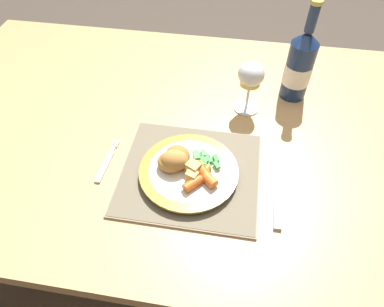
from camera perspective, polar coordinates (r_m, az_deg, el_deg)
name	(u,v)px	position (r m, az deg, el deg)	size (l,w,h in m)	color
ground_plane	(194,250)	(1.53, 0.31, -15.81)	(6.00, 6.00, 0.00)	#4C4238
dining_table	(195,146)	(0.97, 0.46, 1.22)	(1.59, 0.93, 0.74)	tan
placemat	(190,173)	(0.81, -0.34, -3.28)	(0.33, 0.30, 0.01)	gray
dinner_plate	(189,172)	(0.79, -0.56, -3.06)	(0.23, 0.23, 0.02)	white
breaded_croquettes	(174,160)	(0.78, -2.97, -1.04)	(0.09, 0.09, 0.05)	#A87033
green_beans_pile	(203,162)	(0.79, 1.86, -1.40)	(0.07, 0.07, 0.02)	#338438
glazed_carrots	(202,177)	(0.76, 1.68, -3.91)	(0.08, 0.09, 0.02)	orange
fork	(106,164)	(0.85, -14.13, -1.64)	(0.02, 0.14, 0.01)	silver
table_knife	(278,199)	(0.79, 14.14, -7.32)	(0.02, 0.19, 0.01)	silver
wine_glass	(251,77)	(0.92, 9.77, 12.43)	(0.07, 0.07, 0.15)	silver
bottle	(299,66)	(1.00, 17.45, 13.77)	(0.08, 0.08, 0.28)	navy
roast_potatoes	(192,172)	(0.77, 0.08, -3.03)	(0.04, 0.05, 0.03)	#DBB256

